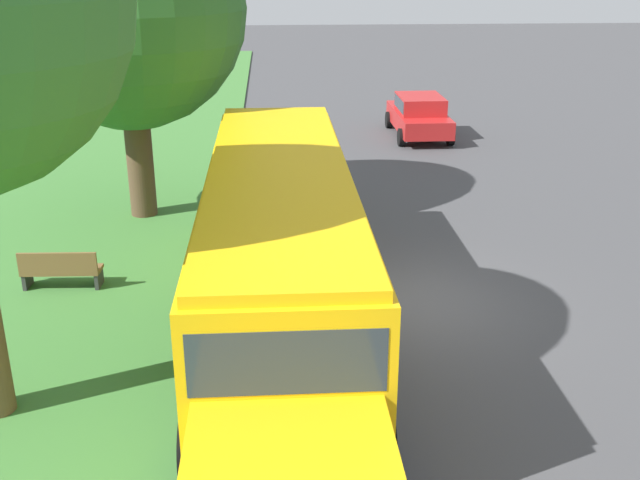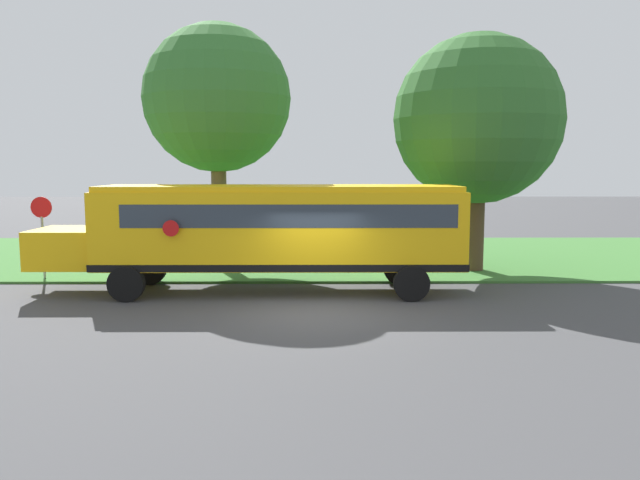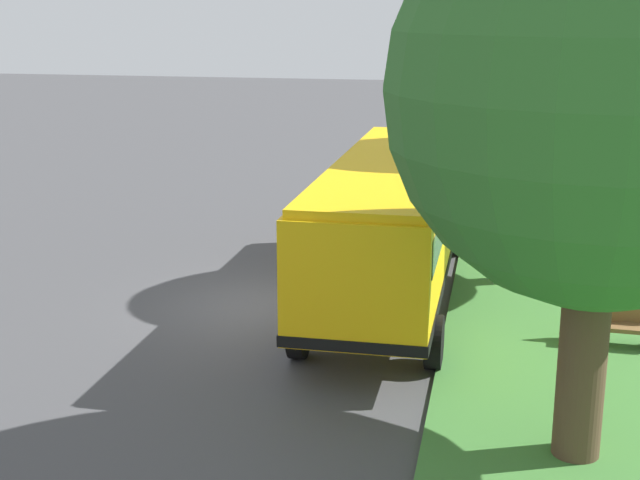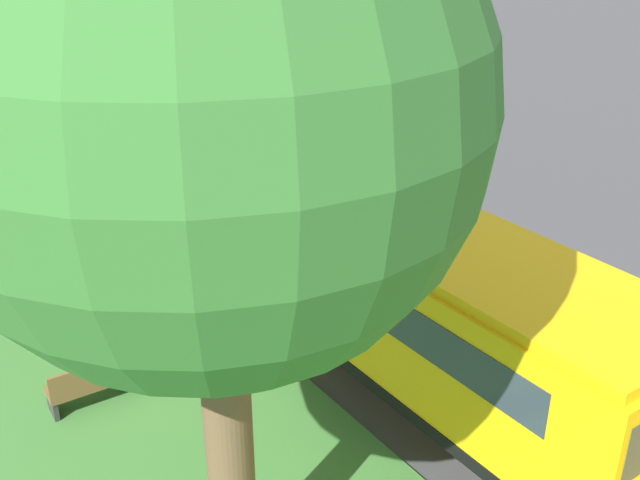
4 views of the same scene
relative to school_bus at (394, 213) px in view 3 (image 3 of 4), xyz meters
The scene contains 6 objects.
ground_plane 3.55m from the school_bus, 25.98° to the left, with size 120.00×120.00×0.00m, color #424244.
school_bus is the anchor object (origin of this frame).
oak_tree_beside_bus 6.50m from the school_bus, 153.18° to the right, with size 5.23×5.23×8.72m.
oak_tree_roadside_mid 8.34m from the school_bus, 116.52° to the left, with size 5.81×5.81×8.21m.
stop_sign 7.77m from the school_bus, 104.26° to the right, with size 0.08×0.68×2.74m.
park_bench 5.26m from the school_bus, 153.27° to the left, with size 1.62×0.57×0.92m.
Camera 3 is at (-4.95, 17.78, 6.39)m, focal length 50.00 mm.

